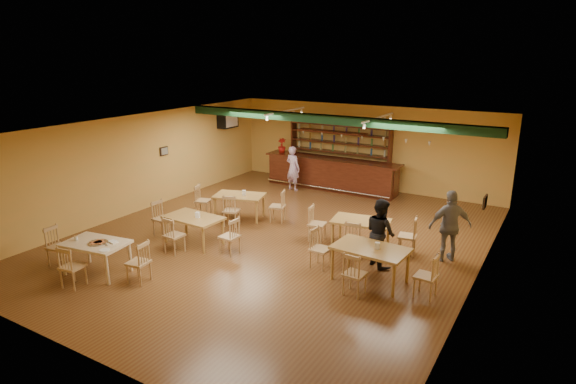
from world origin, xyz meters
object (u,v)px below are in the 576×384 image
Objects in this scene: dining_table_a at (240,206)px; patron_right_a at (380,232)px; dining_table_c at (194,230)px; patron_bar at (293,168)px; dining_table_b at (361,233)px; bar_counter at (331,174)px; near_table at (97,258)px; dining_table_d at (370,264)px.

dining_table_a is 0.90× the size of patron_right_a.
patron_bar is (-0.35, 5.70, 0.43)m from dining_table_c.
dining_table_c reaches higher than dining_table_b.
bar_counter reaches higher than near_table.
dining_table_d is at bearing -70.60° from dining_table_b.
dining_table_d reaches higher than near_table.
patron_right_a is at bearing 17.67° from dining_table_c.
near_table is (-4.50, -4.45, 0.01)m from dining_table_b.
dining_table_b is (3.01, -4.51, -0.21)m from bar_counter.
dining_table_d is 0.98× the size of patron_bar.
patron_right_a is (4.58, 1.21, 0.44)m from dining_table_c.
patron_bar is 0.99× the size of patron_right_a.
bar_counter is 5.43m from dining_table_b.
near_table is at bearing 70.85° from patron_right_a.
patron_bar is at bearing -143.79° from bar_counter.
dining_table_d is at bearing 6.58° from dining_table_c.
dining_table_d is at bearing -38.47° from dining_table_a.
bar_counter is at bearing 72.22° from near_table.
dining_table_b is at bearing 36.36° from near_table.
bar_counter is 3.54× the size of dining_table_b.
dining_table_a is 1.04× the size of near_table.
dining_table_c is at bearing -96.76° from bar_counter.
dining_table_a is 3.50m from patron_bar.
near_table reaches higher than dining_table_b.
patron_right_a reaches higher than patron_bar.
dining_table_c is (0.19, -2.24, 0.01)m from dining_table_a.
dining_table_a is at bearing -102.63° from bar_counter.
bar_counter reaches higher than dining_table_b.
dining_table_c is at bearing 51.06° from patron_right_a.
dining_table_a is 4.90m from patron_right_a.
dining_table_d is 0.98× the size of patron_right_a.
patron_bar is at bearing 75.82° from dining_table_a.
dining_table_c is 0.92× the size of patron_bar.
patron_right_a is (4.77, -1.02, 0.44)m from dining_table_a.
dining_table_d is at bearing 146.03° from patron_bar.
dining_table_a is 1.01× the size of dining_table_b.
bar_counter is 9.09m from near_table.
patron_bar is (-4.14, 3.69, 0.44)m from dining_table_b.
bar_counter is 1.42m from patron_bar.
bar_counter is 3.66× the size of near_table.
dining_table_c is 0.92× the size of patron_right_a.
patron_bar is at bearing 129.43° from dining_table_b.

